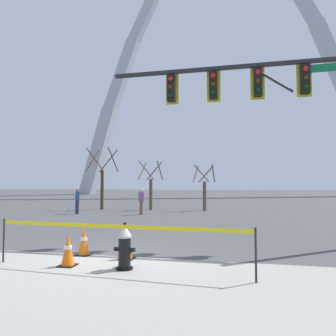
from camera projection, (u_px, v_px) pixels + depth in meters
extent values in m
plane|color=#474749|center=(119.00, 255.00, 7.98)|extent=(240.00, 240.00, 0.00)
cylinder|color=black|center=(124.00, 268.00, 6.61)|extent=(0.36, 0.36, 0.05)
cylinder|color=black|center=(125.00, 252.00, 6.62)|extent=(0.26, 0.26, 0.62)
cylinder|color=#B7B7BC|center=(125.00, 237.00, 6.64)|extent=(0.30, 0.30, 0.04)
cone|color=#B7B7BC|center=(125.00, 230.00, 6.65)|extent=(0.30, 0.30, 0.22)
cylinder|color=black|center=(125.00, 224.00, 6.66)|extent=(0.06, 0.06, 0.06)
cylinder|color=black|center=(117.00, 249.00, 6.67)|extent=(0.10, 0.09, 0.09)
cylinder|color=black|center=(133.00, 250.00, 6.59)|extent=(0.10, 0.09, 0.09)
cylinder|color=black|center=(128.00, 252.00, 6.82)|extent=(0.13, 0.14, 0.13)
cylinder|color=black|center=(129.00, 251.00, 6.90)|extent=(0.15, 0.03, 0.15)
cylinder|color=#232326|center=(4.00, 240.00, 7.24)|extent=(0.04, 0.04, 1.01)
cylinder|color=#232326|center=(256.00, 255.00, 5.71)|extent=(0.04, 0.04, 1.01)
cube|color=yellow|center=(115.00, 226.00, 6.50)|extent=(5.62, 0.33, 0.08)
cube|color=black|center=(84.00, 255.00, 7.93)|extent=(0.36, 0.36, 0.03)
cone|color=orange|center=(84.00, 240.00, 7.95)|extent=(0.28, 0.28, 0.70)
cylinder|color=white|center=(84.00, 239.00, 7.95)|extent=(0.17, 0.17, 0.08)
cube|color=black|center=(127.00, 259.00, 7.53)|extent=(0.36, 0.36, 0.03)
cone|color=orange|center=(127.00, 243.00, 7.55)|extent=(0.28, 0.28, 0.70)
cylinder|color=white|center=(127.00, 242.00, 7.56)|extent=(0.17, 0.17, 0.08)
cube|color=black|center=(68.00, 266.00, 6.87)|extent=(0.36, 0.36, 0.03)
cone|color=orange|center=(68.00, 249.00, 6.89)|extent=(0.28, 0.28, 0.70)
cylinder|color=white|center=(68.00, 247.00, 6.89)|extent=(0.17, 0.17, 0.08)
cube|color=#232326|center=(226.00, 68.00, 10.16)|extent=(7.60, 0.12, 0.12)
cylinder|color=#232326|center=(275.00, 81.00, 9.80)|extent=(1.11, 0.08, 0.81)
cube|color=black|center=(305.00, 79.00, 9.61)|extent=(0.26, 0.24, 0.90)
cube|color=gold|center=(304.00, 80.00, 9.74)|extent=(0.44, 0.03, 1.04)
sphere|color=red|center=(306.00, 69.00, 9.50)|extent=(0.16, 0.16, 0.16)
sphere|color=#392706|center=(306.00, 78.00, 9.48)|extent=(0.16, 0.16, 0.16)
sphere|color=black|center=(306.00, 87.00, 9.47)|extent=(0.16, 0.16, 0.16)
cube|color=black|center=(258.00, 82.00, 9.91)|extent=(0.26, 0.24, 0.90)
cube|color=gold|center=(258.00, 84.00, 10.05)|extent=(0.44, 0.03, 1.04)
sphere|color=red|center=(258.00, 72.00, 9.80)|extent=(0.16, 0.16, 0.16)
sphere|color=#392706|center=(258.00, 81.00, 9.78)|extent=(0.16, 0.16, 0.16)
sphere|color=black|center=(258.00, 90.00, 9.77)|extent=(0.16, 0.16, 0.16)
cube|color=black|center=(213.00, 85.00, 10.21)|extent=(0.26, 0.24, 0.90)
cube|color=gold|center=(214.00, 87.00, 10.35)|extent=(0.44, 0.03, 1.04)
sphere|color=red|center=(213.00, 76.00, 10.10)|extent=(0.16, 0.16, 0.16)
sphere|color=#392706|center=(213.00, 84.00, 10.08)|extent=(0.16, 0.16, 0.16)
sphere|color=black|center=(213.00, 93.00, 10.07)|extent=(0.16, 0.16, 0.16)
cube|color=black|center=(171.00, 88.00, 10.51)|extent=(0.26, 0.24, 0.90)
cube|color=gold|center=(172.00, 89.00, 10.65)|extent=(0.44, 0.03, 1.04)
sphere|color=red|center=(171.00, 79.00, 10.40)|extent=(0.16, 0.16, 0.16)
sphere|color=#392706|center=(171.00, 87.00, 10.39)|extent=(0.16, 0.16, 0.16)
sphere|color=black|center=(171.00, 95.00, 10.37)|extent=(0.16, 0.16, 0.16)
cube|color=#0F6638|center=(326.00, 68.00, 9.48)|extent=(0.90, 0.04, 0.24)
cube|color=#B2B5BC|center=(98.00, 152.00, 63.04)|extent=(7.28, 2.49, 17.77)
cube|color=#B2B5BC|center=(122.00, 76.00, 62.85)|extent=(6.99, 2.23, 14.44)
cube|color=#B2B5BC|center=(145.00, 16.00, 62.46)|extent=(6.68, 1.97, 11.13)
cube|color=#B2B5BC|center=(332.00, 59.00, 54.47)|extent=(6.99, 2.23, 14.44)
cylinder|color=#473323|center=(102.00, 190.00, 23.13)|extent=(0.24, 0.24, 2.88)
cylinder|color=#473323|center=(93.00, 160.00, 23.62)|extent=(0.38, 1.54, 1.72)
cylinder|color=#473323|center=(113.00, 160.00, 22.98)|extent=(0.23, 1.56, 1.72)
cylinder|color=#473323|center=(108.00, 161.00, 24.10)|extent=(1.56, 0.23, 1.72)
cylinder|color=#473323|center=(95.00, 159.00, 22.44)|extent=(1.54, 0.42, 1.72)
cylinder|color=brown|center=(151.00, 194.00, 22.78)|extent=(0.24, 0.24, 2.25)
cylinder|color=brown|center=(142.00, 171.00, 23.16)|extent=(0.32, 1.22, 1.35)
cylinder|color=brown|center=(160.00, 170.00, 22.66)|extent=(0.20, 1.23, 1.35)
cylinder|color=brown|center=(154.00, 171.00, 23.54)|extent=(1.23, 0.20, 1.35)
cylinder|color=brown|center=(146.00, 170.00, 22.24)|extent=(1.22, 0.35, 1.35)
cylinder|color=brown|center=(205.00, 196.00, 22.12)|extent=(0.24, 0.24, 2.06)
cylinder|color=brown|center=(196.00, 174.00, 22.47)|extent=(0.30, 1.12, 1.24)
cylinder|color=brown|center=(213.00, 173.00, 22.01)|extent=(0.19, 1.13, 1.24)
cylinder|color=brown|center=(206.00, 174.00, 22.82)|extent=(1.13, 0.19, 1.24)
cylinder|color=brown|center=(201.00, 173.00, 21.63)|extent=(1.12, 0.32, 1.24)
cylinder|color=brown|center=(141.00, 208.00, 19.04)|extent=(0.22, 0.22, 0.84)
cube|color=#995193|center=(141.00, 196.00, 19.08)|extent=(0.37, 0.25, 0.54)
sphere|color=beige|center=(141.00, 190.00, 19.10)|extent=(0.20, 0.20, 0.20)
cylinder|color=#232847|center=(77.00, 207.00, 19.58)|extent=(0.22, 0.22, 0.84)
cube|color=#2D4C99|center=(77.00, 196.00, 19.62)|extent=(0.37, 0.39, 0.54)
sphere|color=#936B4C|center=(77.00, 190.00, 19.64)|extent=(0.20, 0.20, 0.20)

